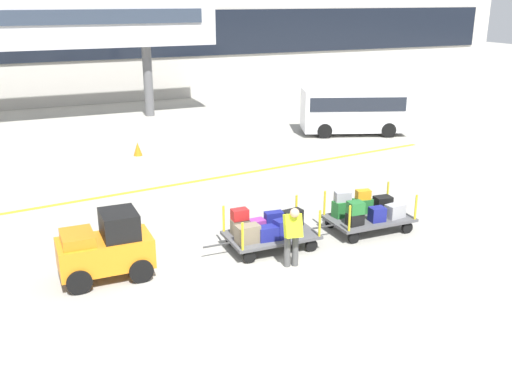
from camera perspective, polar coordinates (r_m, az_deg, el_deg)
name	(u,v)px	position (r m, az deg, el deg)	size (l,w,h in m)	color
ground_plane	(241,280)	(13.56, -1.47, -8.59)	(120.00, 120.00, 0.00)	#9E9B91
apron_lead_line	(186,183)	(20.47, -6.92, 0.89)	(21.96, 0.20, 0.01)	yellow
terminal_building	(78,41)	(37.52, -17.09, 13.98)	(61.93, 2.51, 7.29)	#BCB7AD
jet_bridge	(21,22)	(31.23, -22.08, 15.17)	(17.77, 3.00, 6.36)	#B7B7BC
baggage_tug	(106,248)	(13.77, -14.48, -5.31)	(2.10, 1.23, 1.58)	orange
baggage_cart_lead	(268,230)	(14.93, 1.18, -3.72)	(3.00, 1.40, 1.10)	#4C4C4F
baggage_cart_middle	(367,212)	(16.36, 10.84, -1.94)	(3.00, 1.40, 1.12)	#4C4C4F
baggage_handler	(292,234)	(13.82, 3.60, -4.13)	(0.47, 0.49, 1.56)	#4C4C4C
shuttle_van	(354,108)	(27.94, 9.56, 8.16)	(5.16, 3.46, 2.10)	silver
safety_cone_far	(138,149)	(24.31, -11.54, 4.17)	(0.36, 0.36, 0.55)	orange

